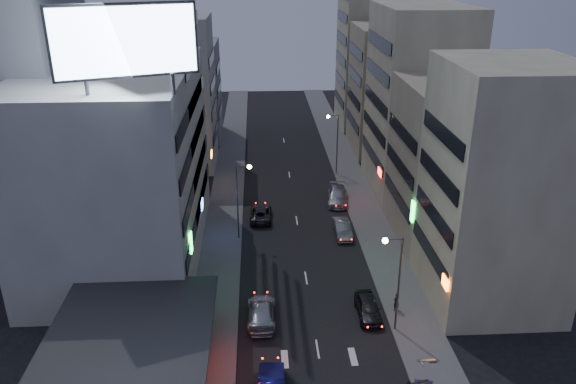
{
  "coord_description": "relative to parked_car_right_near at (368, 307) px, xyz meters",
  "views": [
    {
      "loc": [
        -4.11,
        -29.75,
        27.14
      ],
      "look_at": [
        -1.28,
        20.42,
        5.82
      ],
      "focal_mm": 35.0,
      "sensor_mm": 36.0,
      "label": 1
    }
  ],
  "objects": [
    {
      "name": "food_court",
      "position": [
        -18.43,
        -5.99,
        1.21
      ],
      "size": [
        11.0,
        13.0,
        3.88
      ],
      "color": "beige",
      "rests_on": "ground"
    },
    {
      "name": "scooter_black_b",
      "position": [
        2.73,
        -7.74,
        -0.04
      ],
      "size": [
        1.17,
        2.1,
        1.22
      ],
      "primitive_type": null,
      "rotation": [
        0.0,
        0.0,
        1.84
      ],
      "color": "black",
      "rests_on": "sidewalk_right"
    },
    {
      "name": "shophouse_mid",
      "position": [
        10.96,
        14.01,
        7.23
      ],
      "size": [
        11.0,
        12.0,
        16.0
      ],
      "primitive_type": "cube",
      "color": "tan",
      "rests_on": "ground"
    },
    {
      "name": "person",
      "position": [
        2.39,
        0.43,
        0.16
      ],
      "size": [
        0.71,
        0.64,
        1.63
      ],
      "primitive_type": "imported",
      "rotation": [
        0.0,
        0.0,
        3.7
      ],
      "color": "black",
      "rests_on": "sidewalk_right"
    },
    {
      "name": "road_car_silver",
      "position": [
        -8.67,
        -0.17,
        0.01
      ],
      "size": [
        2.25,
        5.41,
        1.56
      ],
      "primitive_type": "imported",
      "rotation": [
        0.0,
        0.0,
        3.13
      ],
      "color": "#AAAEB2",
      "rests_on": "ground"
    },
    {
      "name": "far_left_a",
      "position": [
        -20.04,
        37.01,
        9.23
      ],
      "size": [
        11.0,
        10.0,
        20.0
      ],
      "primitive_type": "cube",
      "color": "#AFB0AB",
      "rests_on": "ground"
    },
    {
      "name": "grey_tower",
      "position": [
        -30.54,
        15.01,
        16.23
      ],
      "size": [
        10.0,
        14.0,
        34.0
      ],
      "primitive_type": "cube",
      "color": "gray",
      "rests_on": "ground"
    },
    {
      "name": "white_building",
      "position": [
        -21.54,
        12.01,
        8.23
      ],
      "size": [
        14.0,
        24.0,
        18.0
      ],
      "primitive_type": "cube",
      "color": "#AFB0AB",
      "rests_on": "ground"
    },
    {
      "name": "parked_car_right_far",
      "position": [
        0.63,
        22.71,
        0.04
      ],
      "size": [
        3.0,
        5.82,
        1.62
      ],
      "primitive_type": "imported",
      "rotation": [
        0.0,
        0.0,
        -0.14
      ],
      "color": "#A1A4A9",
      "rests_on": "ground"
    },
    {
      "name": "parked_car_left",
      "position": [
        -8.49,
        18.6,
        -0.07
      ],
      "size": [
        2.47,
        5.11,
        1.4
      ],
      "primitive_type": "imported",
      "rotation": [
        0.0,
        0.0,
        3.11
      ],
      "color": "#26262B",
      "rests_on": "ground"
    },
    {
      "name": "far_left_b",
      "position": [
        -20.54,
        50.01,
        6.73
      ],
      "size": [
        12.0,
        10.0,
        15.0
      ],
      "primitive_type": "cube",
      "color": "gray",
      "rests_on": "ground"
    },
    {
      "name": "parked_car_right_mid",
      "position": [
        -0.03,
        14.25,
        -0.02
      ],
      "size": [
        1.66,
        4.59,
        1.51
      ],
      "primitive_type": "imported",
      "rotation": [
        0.0,
        0.0,
        0.01
      ],
      "color": "#919398",
      "rests_on": "ground"
    },
    {
      "name": "billboard",
      "position": [
        -17.53,
        1.98,
        20.89
      ],
      "size": [
        9.52,
        3.75,
        6.2
      ],
      "rotation": [
        0.0,
        0.0,
        0.35
      ],
      "color": "#595B60",
      "rests_on": "white_building"
    },
    {
      "name": "sidewalk_right",
      "position": [
        3.46,
        22.01,
        -0.71
      ],
      "size": [
        4.0,
        120.0,
        0.12
      ],
      "primitive_type": "cube",
      "color": "#4C4C4F",
      "rests_on": "ground"
    },
    {
      "name": "shophouse_far",
      "position": [
        10.46,
        27.01,
        10.23
      ],
      "size": [
        10.0,
        14.0,
        22.0
      ],
      "primitive_type": "cube",
      "color": "beige",
      "rests_on": "ground"
    },
    {
      "name": "scooter_blue",
      "position": [
        3.03,
        -7.96,
        -0.08
      ],
      "size": [
        0.96,
        1.94,
        1.14
      ],
      "primitive_type": null,
      "rotation": [
        0.0,
        0.0,
        1.38
      ],
      "color": "navy",
      "rests_on": "sidewalk_right"
    },
    {
      "name": "street_lamp_right_far",
      "position": [
        1.37,
        32.01,
        4.6
      ],
      "size": [
        1.6,
        0.44,
        8.02
      ],
      "color": "#595B60",
      "rests_on": "sidewalk_right"
    },
    {
      "name": "far_right_a",
      "position": [
        10.96,
        42.01,
        8.23
      ],
      "size": [
        11.0,
        12.0,
        18.0
      ],
      "primitive_type": "cube",
      "color": "tan",
      "rests_on": "ground"
    },
    {
      "name": "shophouse_near",
      "position": [
        10.46,
        2.51,
        9.23
      ],
      "size": [
        10.0,
        11.0,
        20.0
      ],
      "primitive_type": "cube",
      "color": "beige",
      "rests_on": "ground"
    },
    {
      "name": "far_right_b",
      "position": [
        11.46,
        56.01,
        11.23
      ],
      "size": [
        12.0,
        12.0,
        24.0
      ],
      "primitive_type": "cube",
      "color": "beige",
      "rests_on": "ground"
    },
    {
      "name": "parked_car_right_near",
      "position": [
        0.0,
        0.0,
        0.0
      ],
      "size": [
        1.83,
        4.52,
        1.54
      ],
      "primitive_type": "imported",
      "rotation": [
        0.0,
        0.0,
        0.0
      ],
      "color": "#232328",
      "rests_on": "ground"
    },
    {
      "name": "street_lamp_right_near",
      "position": [
        1.37,
        -1.99,
        4.6
      ],
      "size": [
        1.6,
        0.44,
        8.02
      ],
      "color": "#595B60",
      "rests_on": "sidewalk_right"
    },
    {
      "name": "sidewalk_left",
      "position": [
        -12.54,
        22.01,
        -0.71
      ],
      "size": [
        4.0,
        120.0,
        0.12
      ],
      "primitive_type": "cube",
      "color": "#4C4C4F",
      "rests_on": "ground"
    },
    {
      "name": "scooter_silver_b",
      "position": [
        3.86,
        -5.7,
        -0.13
      ],
      "size": [
        0.65,
        1.73,
        1.05
      ],
      "primitive_type": null,
      "rotation": [
        0.0,
        0.0,
        1.62
      ],
      "color": "#AEB1B6",
      "rests_on": "sidewalk_right"
    },
    {
      "name": "street_lamp_left",
      "position": [
        -10.44,
        14.01,
        4.6
      ],
      "size": [
        1.6,
        0.44,
        8.02
      ],
      "color": "#595B60",
      "rests_on": "sidewalk_left"
    }
  ]
}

